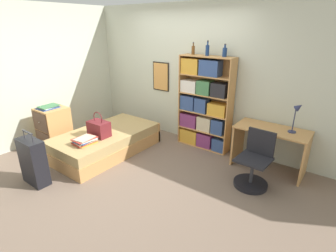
{
  "coord_description": "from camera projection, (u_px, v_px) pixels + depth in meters",
  "views": [
    {
      "loc": [
        2.78,
        -2.82,
        2.21
      ],
      "look_at": [
        0.53,
        0.19,
        0.75
      ],
      "focal_mm": 28.0,
      "sensor_mm": 36.0,
      "label": 1
    }
  ],
  "objects": [
    {
      "name": "desk_chair",
      "position": [
        253.0,
        169.0,
        3.78
      ],
      "size": [
        0.48,
        0.48,
        0.81
      ],
      "color": "black",
      "rests_on": "ground_plane"
    },
    {
      "name": "bottle_green",
      "position": [
        193.0,
        50.0,
        4.63
      ],
      "size": [
        0.06,
        0.06,
        0.21
      ],
      "color": "brown",
      "rests_on": "bookcase"
    },
    {
      "name": "suitcase",
      "position": [
        33.0,
        162.0,
        3.8
      ],
      "size": [
        0.45,
        0.22,
        0.82
      ],
      "color": "black",
      "rests_on": "ground_plane"
    },
    {
      "name": "desk_lamp",
      "position": [
        297.0,
        112.0,
        3.79
      ],
      "size": [
        0.16,
        0.11,
        0.47
      ],
      "color": "navy",
      "rests_on": "desk"
    },
    {
      "name": "dresser",
      "position": [
        54.0,
        128.0,
        4.95
      ],
      "size": [
        0.5,
        0.51,
        0.78
      ],
      "color": "tan",
      "rests_on": "ground_plane"
    },
    {
      "name": "wall_back",
      "position": [
        186.0,
        75.0,
        5.09
      ],
      "size": [
        10.0,
        0.09,
        2.6
      ],
      "color": "beige",
      "rests_on": "ground_plane"
    },
    {
      "name": "desk",
      "position": [
        271.0,
        141.0,
        4.13
      ],
      "size": [
        1.09,
        0.54,
        0.7
      ],
      "color": "tan",
      "rests_on": "ground_plane"
    },
    {
      "name": "bed",
      "position": [
        106.0,
        141.0,
        4.82
      ],
      "size": [
        1.06,
        1.89,
        0.4
      ],
      "color": "tan",
      "rests_on": "ground_plane"
    },
    {
      "name": "bottle_brown",
      "position": [
        207.0,
        50.0,
        4.46
      ],
      "size": [
        0.06,
        0.06,
        0.25
      ],
      "color": "navy",
      "rests_on": "bookcase"
    },
    {
      "name": "bottle_clear",
      "position": [
        225.0,
        52.0,
        4.32
      ],
      "size": [
        0.08,
        0.08,
        0.21
      ],
      "color": "navy",
      "rests_on": "bookcase"
    },
    {
      "name": "ground_plane",
      "position": [
        137.0,
        164.0,
        4.45
      ],
      "size": [
        14.0,
        14.0,
        0.0
      ],
      "primitive_type": "plane",
      "color": "#756051"
    },
    {
      "name": "wall_left",
      "position": [
        52.0,
        73.0,
        5.23
      ],
      "size": [
        0.06,
        10.0,
        2.6
      ],
      "color": "beige",
      "rests_on": "ground_plane"
    },
    {
      "name": "book_stack_on_bed",
      "position": [
        85.0,
        141.0,
        4.25
      ],
      "size": [
        0.32,
        0.37,
        0.1
      ],
      "color": "gold",
      "rests_on": "bed"
    },
    {
      "name": "bookcase",
      "position": [
        203.0,
        106.0,
        4.83
      ],
      "size": [
        1.0,
        0.29,
        1.71
      ],
      "color": "tan",
      "rests_on": "ground_plane"
    },
    {
      "name": "handbag",
      "position": [
        99.0,
        128.0,
        4.51
      ],
      "size": [
        0.37,
        0.24,
        0.44
      ],
      "color": "maroon",
      "rests_on": "bed"
    },
    {
      "name": "magazine_pile_on_dresser",
      "position": [
        48.0,
        107.0,
        4.8
      ],
      "size": [
        0.31,
        0.37,
        0.05
      ],
      "color": "#334C84",
      "rests_on": "dresser"
    }
  ]
}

